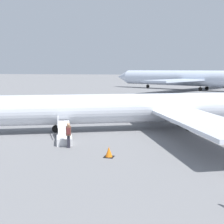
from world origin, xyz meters
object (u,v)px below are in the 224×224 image
Objects in this scene: airplane_far_right at (193,78)px; boarding_stairs at (64,137)px; passenger at (68,133)px; airplane_main at (166,107)px.

boarding_stairs is (8.72, 63.08, -2.75)m from airplane_far_right.
boarding_stairs is at bearing 9.37° from passenger.
passenger is at bearing 31.69° from airplane_main.
airplane_main is at bearing -67.34° from boarding_stairs.
airplane_main is 0.67× the size of airplane_far_right.
airplane_main is 10.45m from passenger.
airplane_main is at bearing 115.73° from airplane_far_right.
airplane_far_right is 64.98m from passenger.
airplane_main is 55.91m from airplane_far_right.
airplane_main is 10.02m from boarding_stairs.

